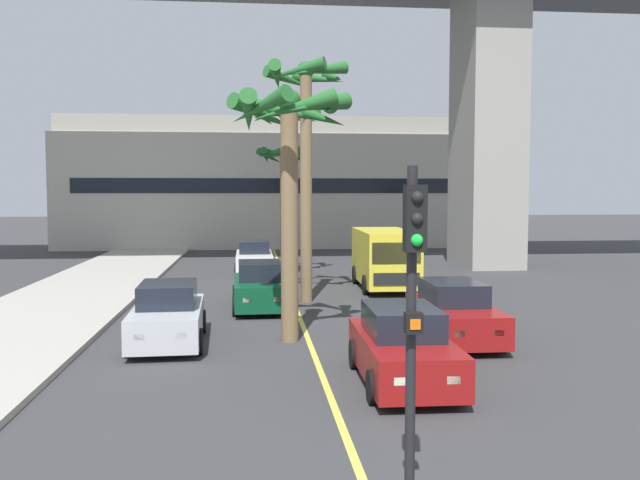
{
  "coord_description": "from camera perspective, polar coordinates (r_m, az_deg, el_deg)",
  "views": [
    {
      "loc": [
        -1.48,
        -0.54,
        3.9
      ],
      "look_at": [
        0.0,
        14.0,
        2.86
      ],
      "focal_mm": 38.12,
      "sensor_mm": 36.0,
      "label": 1
    }
  ],
  "objects": [
    {
      "name": "car_queue_fourth",
      "position": [
        22.79,
        -5.06,
        -3.97
      ],
      "size": [
        1.91,
        4.14,
        1.56
      ],
      "color": "#0C4728",
      "rests_on": "ground"
    },
    {
      "name": "car_queue_fifth",
      "position": [
        17.93,
        -12.65,
        -6.24
      ],
      "size": [
        1.95,
        4.16,
        1.56
      ],
      "color": "#B7BABF",
      "rests_on": "ground"
    },
    {
      "name": "palm_tree_farthest_median",
      "position": [
        24.1,
        -1.19,
        10.42
      ],
      "size": [
        3.07,
        3.14,
        8.44
      ],
      "color": "brown",
      "rests_on": "ground"
    },
    {
      "name": "palm_tree_near_median",
      "position": [
        17.56,
        -2.54,
        8.26
      ],
      "size": [
        3.27,
        3.27,
        6.52
      ],
      "color": "brown",
      "rests_on": "ground"
    },
    {
      "name": "car_queue_second",
      "position": [
        32.64,
        -5.55,
        -1.54
      ],
      "size": [
        1.85,
        4.11,
        1.56
      ],
      "color": "white",
      "rests_on": "ground"
    },
    {
      "name": "lane_stripe_center",
      "position": [
        24.9,
        -2.33,
        -4.94
      ],
      "size": [
        0.14,
        56.0,
        0.01
      ],
      "primitive_type": "cube",
      "color": "#DBCC4C",
      "rests_on": "ground"
    },
    {
      "name": "car_queue_front",
      "position": [
        18.18,
        11.17,
        -6.08
      ],
      "size": [
        1.87,
        4.12,
        1.56
      ],
      "color": "maroon",
      "rests_on": "ground"
    },
    {
      "name": "delivery_van",
      "position": [
        27.37,
        5.44,
        -1.43
      ],
      "size": [
        2.26,
        5.3,
        2.36
      ],
      "color": "yellow",
      "rests_on": "ground"
    },
    {
      "name": "palm_tree_mid_median",
      "position": [
        30.66,
        -2.93,
        8.24
      ],
      "size": [
        3.23,
        3.23,
        7.77
      ],
      "color": "brown",
      "rests_on": "ground"
    },
    {
      "name": "pier_building_backdrop",
      "position": [
        49.78,
        -4.11,
        4.7
      ],
      "size": [
        29.41,
        8.04,
        9.03
      ],
      "color": "beige",
      "rests_on": "ground"
    },
    {
      "name": "palm_tree_far_median",
      "position": [
        41.12,
        -3.08,
        6.06
      ],
      "size": [
        3.37,
        3.38,
        6.65
      ],
      "color": "brown",
      "rests_on": "ground"
    },
    {
      "name": "traffic_light_median_near",
      "position": [
        7.9,
        7.79,
        -4.61
      ],
      "size": [
        0.24,
        0.37,
        4.2
      ],
      "color": "black",
      "rests_on": "ground"
    },
    {
      "name": "car_queue_third",
      "position": [
        14.08,
        6.97,
        -9.01
      ],
      "size": [
        1.89,
        4.13,
        1.56
      ],
      "color": "maroon",
      "rests_on": "ground"
    }
  ]
}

